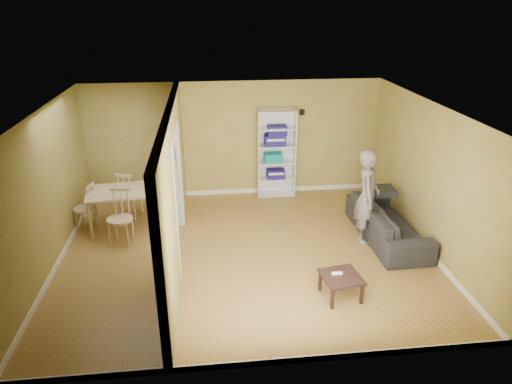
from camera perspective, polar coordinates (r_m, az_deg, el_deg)
room_shell at (r=7.69m, az=-1.32°, el=0.72°), size 6.50×6.50×6.50m
partition at (r=7.69m, az=-10.26°, el=0.33°), size 0.22×5.50×2.60m
wall_speaker at (r=10.26m, az=5.77°, el=9.90°), size 0.10×0.10×0.10m
sofa at (r=8.91m, az=16.15°, el=-3.08°), size 2.29×1.03×0.86m
person at (r=8.50m, az=13.80°, el=0.42°), size 0.90×0.79×2.09m
bookshelf at (r=10.33m, az=2.51°, el=4.88°), size 0.84×0.37×2.00m
paper_box_navy_a at (r=10.44m, az=2.45°, el=2.31°), size 0.40×0.26×0.20m
paper_box_teal at (r=10.29m, az=2.15°, el=4.34°), size 0.40×0.26×0.20m
paper_box_navy_b at (r=10.18m, az=2.37°, el=6.50°), size 0.45×0.30×0.23m
paper_box_navy_c at (r=10.13m, az=2.63°, el=7.62°), size 0.42×0.27×0.21m
coffee_table at (r=7.11m, az=10.60°, el=-10.63°), size 0.57×0.57×0.38m
game_controller at (r=7.10m, az=10.08°, el=-9.97°), size 0.16×0.04×0.03m
dining_table at (r=9.17m, az=-16.41°, el=-0.25°), size 1.31×0.87×0.82m
chair_left at (r=9.48m, az=-20.61°, el=-1.78°), size 0.51×0.51×0.95m
chair_near at (r=8.73m, az=-16.68°, el=-3.09°), size 0.54×0.54×1.03m
chair_far at (r=9.77m, az=-15.48°, el=-0.20°), size 0.60×0.60×1.00m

